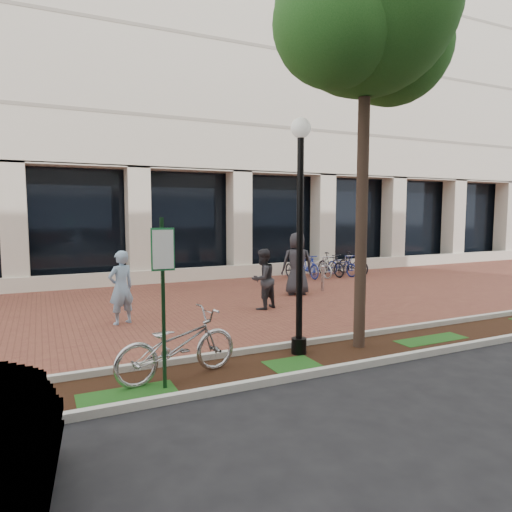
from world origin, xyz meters
name	(u,v)px	position (x,y,z in m)	size (l,w,h in m)	color
ground	(243,302)	(0.00, 0.00, 0.00)	(120.00, 120.00, 0.00)	black
brick_plaza	(243,302)	(0.00, 0.00, 0.01)	(40.00, 9.00, 0.01)	brown
planting_strip	(356,352)	(0.00, -5.25, 0.01)	(40.00, 1.50, 0.01)	black
curb_plaza_side	(333,339)	(0.00, -4.50, 0.06)	(40.00, 0.12, 0.12)	#B8B8AD
curb_street_side	(383,361)	(0.00, -6.00, 0.06)	(40.00, 0.12, 0.12)	#B8B8AD
near_office_building	(154,55)	(0.00, 10.47, 10.05)	(40.00, 12.12, 16.00)	beige
parking_sign	(163,282)	(-3.68, -5.48, 1.60)	(0.34, 0.07, 2.53)	#13361A
lamppost	(300,223)	(-1.03, -4.89, 2.41)	(0.36, 0.36, 4.26)	black
street_tree	(368,16)	(0.30, -4.98, 6.16)	(4.00, 3.33, 8.05)	#443227
locked_bicycle	(177,345)	(-3.39, -5.13, 0.54)	(0.72, 2.05, 1.08)	#B0B0B4
pedestrian_left	(121,288)	(-3.61, -1.19, 0.86)	(0.63, 0.41, 1.73)	#83A5C4
pedestrian_mid	(263,279)	(0.09, -1.13, 0.81)	(0.79, 0.62, 1.63)	#2B2C31
pedestrian_right	(297,264)	(2.00, 0.31, 0.99)	(0.97, 0.63, 1.98)	#28272C
bollard	(323,278)	(3.10, 0.52, 0.44)	(0.12, 0.12, 0.87)	#B4B4B9
bike_rack_cluster	(325,266)	(5.02, 3.24, 0.46)	(3.47, 1.73, 0.97)	black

